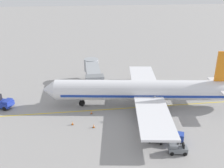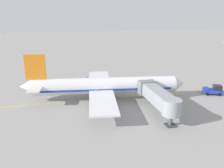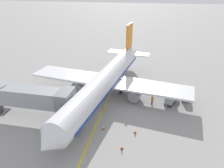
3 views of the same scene
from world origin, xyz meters
name	(u,v)px [view 3 (image 3 of 3)]	position (x,y,z in m)	size (l,w,h in m)	color
ground_plane	(108,99)	(0.00, 0.00, 0.00)	(400.00, 400.00, 0.00)	gray
gate_lead_in_line	(108,99)	(0.00, 0.00, 0.00)	(0.24, 80.00, 0.01)	gold
parked_airliner	(107,80)	(0.44, -1.25, 3.19)	(30.44, 37.29, 10.63)	silver
jet_bridge	(29,96)	(10.55, 7.41, 3.45)	(14.01, 3.50, 4.98)	#93999E
baggage_tug_lead	(186,96)	(-13.81, -2.41, 0.71)	(1.66, 2.67, 1.62)	slate
baggage_cart_front	(170,99)	(-10.93, -0.27, 0.95)	(2.07, 2.93, 1.58)	#4C4C51
baggage_cart_second_in_train	(172,92)	(-11.42, -3.15, 0.95)	(2.07, 2.93, 1.58)	#4C4C51
ground_crew_wing_walker	(152,100)	(-7.92, 0.47, 0.95)	(0.42, 0.68, 1.69)	#232328
safety_cone_nose_left	(103,128)	(-1.24, 8.55, 0.29)	(0.36, 0.36, 0.59)	black
safety_cone_nose_right	(122,147)	(-4.46, 11.85, 0.29)	(0.36, 0.36, 0.59)	black
safety_cone_wing_tip	(135,131)	(-5.81, 8.45, 0.29)	(0.36, 0.36, 0.59)	black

